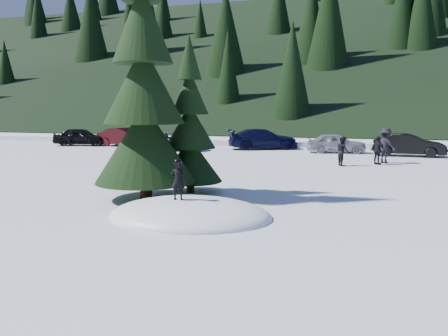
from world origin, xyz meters
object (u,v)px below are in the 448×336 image
(spruce_short, at_px, (190,132))
(adult_0, at_px, (343,151))
(adult_2, at_px, (385,145))
(car_4, at_px, (336,143))
(car_2, at_px, (172,141))
(child_skier, at_px, (178,181))
(adult_1, at_px, (378,150))
(car_1, at_px, (125,137))
(spruce_tall, at_px, (144,95))
(car_5, at_px, (409,145))
(car_3, at_px, (263,139))
(car_0, at_px, (81,137))

(spruce_short, xyz_separation_m, adult_0, (4.86, 9.05, -1.35))
(adult_2, distance_m, car_4, 5.73)
(adult_2, distance_m, car_2, 14.34)
(child_skier, distance_m, car_2, 19.40)
(adult_0, bearing_deg, child_skier, 137.59)
(adult_1, distance_m, car_1, 19.44)
(spruce_tall, bearing_deg, adult_2, 56.77)
(spruce_short, relative_size, adult_0, 3.56)
(child_skier, relative_size, car_4, 0.27)
(spruce_tall, distance_m, adult_2, 14.83)
(car_1, height_order, car_5, car_1)
(car_3, xyz_separation_m, car_4, (5.19, -1.29, -0.08))
(adult_1, distance_m, car_5, 5.31)
(adult_1, xyz_separation_m, car_4, (-2.33, 5.85, -0.09))
(adult_2, relative_size, car_5, 0.45)
(car_1, xyz_separation_m, car_4, (15.99, -0.63, -0.06))
(car_4, bearing_deg, adult_1, -165.73)
(spruce_tall, relative_size, adult_2, 4.54)
(adult_0, relative_size, car_3, 0.30)
(car_0, bearing_deg, adult_1, -117.90)
(spruce_short, height_order, car_0, spruce_short)
(spruce_tall, relative_size, child_skier, 8.35)
(adult_1, xyz_separation_m, adult_2, (0.41, 0.83, 0.20))
(adult_1, height_order, car_2, adult_1)
(spruce_short, height_order, adult_2, spruce_short)
(child_skier, relative_size, car_2, 0.22)
(adult_0, bearing_deg, car_4, -19.95)
(spruce_tall, relative_size, car_0, 2.06)
(spruce_short, bearing_deg, adult_2, 57.08)
(adult_0, bearing_deg, adult_1, -85.90)
(car_3, distance_m, car_5, 9.83)
(adult_1, bearing_deg, adult_0, 72.50)
(adult_1, relative_size, car_3, 0.29)
(spruce_tall, distance_m, car_2, 17.05)
(spruce_tall, distance_m, adult_1, 13.96)
(spruce_tall, height_order, child_skier, spruce_tall)
(adult_0, distance_m, car_2, 12.89)
(adult_1, bearing_deg, spruce_short, 100.12)
(adult_1, height_order, adult_2, adult_2)
(car_2, bearing_deg, car_4, -82.64)
(car_3, relative_size, car_4, 1.31)
(spruce_tall, bearing_deg, car_5, 59.40)
(car_1, height_order, car_2, car_1)
(adult_2, bearing_deg, car_1, 17.55)
(adult_1, xyz_separation_m, car_0, (-22.08, 6.09, -0.04))
(spruce_short, relative_size, car_5, 1.27)
(car_4, bearing_deg, adult_2, -158.83)
(spruce_short, bearing_deg, car_5, 59.89)
(spruce_short, distance_m, car_5, 17.31)
(adult_2, height_order, car_1, adult_2)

